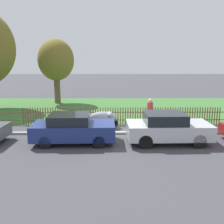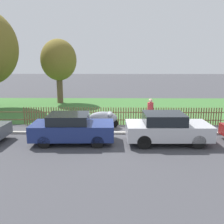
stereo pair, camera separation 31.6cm
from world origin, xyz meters
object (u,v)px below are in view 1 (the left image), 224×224
object	(u,v)px
parked_car_navy_estate	(73,128)
pedestrian_by_lamp	(150,111)
parked_car_red_compact	(167,128)
covered_motorcycle	(103,118)
tree_behind_motorcycle	(56,60)

from	to	relation	value
parked_car_navy_estate	pedestrian_by_lamp	bearing A→B (deg)	32.84
parked_car_red_compact	pedestrian_by_lamp	xyz separation A→B (m)	(-0.41, 2.87, 0.23)
covered_motorcycle	pedestrian_by_lamp	size ratio (longest dim) A/B	1.05
tree_behind_motorcycle	parked_car_navy_estate	bearing A→B (deg)	-74.89
parked_car_red_compact	covered_motorcycle	bearing A→B (deg)	138.07
parked_car_navy_estate	covered_motorcycle	distance (m)	3.07
parked_car_navy_estate	pedestrian_by_lamp	xyz separation A→B (m)	(4.17, 2.84, 0.26)
parked_car_navy_estate	parked_car_red_compact	bearing A→B (deg)	-1.73
parked_car_navy_estate	pedestrian_by_lamp	world-z (taller)	pedestrian_by_lamp
covered_motorcycle	pedestrian_by_lamp	world-z (taller)	pedestrian_by_lamp
parked_car_navy_estate	pedestrian_by_lamp	distance (m)	5.06
parked_car_navy_estate	tree_behind_motorcycle	distance (m)	12.32
tree_behind_motorcycle	pedestrian_by_lamp	bearing A→B (deg)	-49.91
parked_car_red_compact	pedestrian_by_lamp	bearing A→B (deg)	97.13
parked_car_red_compact	tree_behind_motorcycle	distance (m)	14.19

